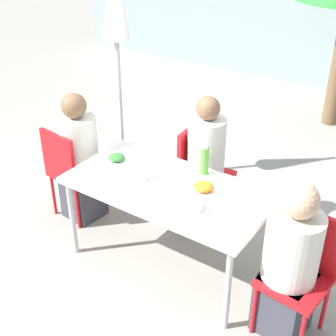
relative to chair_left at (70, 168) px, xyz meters
The scene contains 14 objects.
ground_plane 1.20m from the chair_left, ahead, with size 24.00×24.00×0.00m, color gray.
dining_table 1.09m from the chair_left, ahead, with size 1.53×0.79×0.73m.
chair_left is the anchor object (origin of this frame).
person_left 0.10m from the chair_left, 52.18° to the left, with size 0.34×0.34×1.20m.
chair_right 2.15m from the chair_left, ahead, with size 0.44×0.44×0.88m.
person_right 2.10m from the chair_left, ahead, with size 0.35×0.35×1.16m.
chair_far 1.15m from the chair_left, 35.07° to the left, with size 0.43×0.43×0.88m.
person_far 1.20m from the chair_left, 31.05° to the left, with size 0.32×0.32×1.21m.
closed_umbrella 1.34m from the chair_left, 93.71° to the left, with size 0.36×0.36×2.25m.
plate_0 1.35m from the chair_left, ahead, with size 0.27×0.27×0.07m.
plate_1 0.58m from the chair_left, ahead, with size 0.24×0.24×0.07m.
bottle 1.28m from the chair_left, 12.86° to the left, with size 0.07×0.07×0.24m.
drinking_cup 0.91m from the chair_left, ahead, with size 0.08×0.08×0.11m.
salad_bowl 1.40m from the chair_left, ahead, with size 0.16×0.16×0.06m.
Camera 1 is at (1.67, -2.42, 2.57)m, focal length 50.00 mm.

